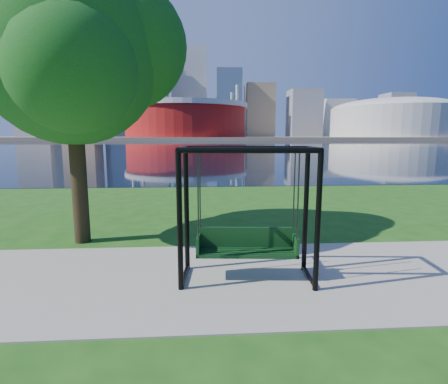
{
  "coord_description": "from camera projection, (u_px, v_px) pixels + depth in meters",
  "views": [
    {
      "loc": [
        -0.27,
        -7.01,
        2.78
      ],
      "look_at": [
        0.2,
        0.0,
        1.65
      ],
      "focal_mm": 28.0,
      "sensor_mm": 36.0,
      "label": 1
    }
  ],
  "objects": [
    {
      "name": "river",
      "position": [
        201.0,
        145.0,
        107.84
      ],
      "size": [
        900.0,
        180.0,
        0.02
      ],
      "primitive_type": "cube",
      "color": "black",
      "rests_on": "ground"
    },
    {
      "name": "park_tree",
      "position": [
        69.0,
        50.0,
        8.56
      ],
      "size": [
        5.63,
        5.09,
        7.0
      ],
      "color": "black",
      "rests_on": "ground"
    },
    {
      "name": "swing",
      "position": [
        247.0,
        217.0,
        6.64
      ],
      "size": [
        2.61,
        1.3,
        2.58
      ],
      "rotation": [
        0.0,
        0.0,
        -0.08
      ],
      "color": "black",
      "rests_on": "ground"
    },
    {
      "name": "path",
      "position": [
        216.0,
        278.0,
        6.87
      ],
      "size": [
        120.0,
        4.0,
        0.03
      ],
      "primitive_type": "cube",
      "color": "#9E937F",
      "rests_on": "ground"
    },
    {
      "name": "arena",
      "position": [
        393.0,
        117.0,
        245.23
      ],
      "size": [
        84.0,
        84.0,
        26.56
      ],
      "color": "beige",
      "rests_on": "far_bank"
    },
    {
      "name": "stadium",
      "position": [
        186.0,
        119.0,
        235.93
      ],
      "size": [
        83.0,
        83.0,
        32.0
      ],
      "color": "maroon",
      "rests_on": "far_bank"
    },
    {
      "name": "ground",
      "position": [
        215.0,
        269.0,
        7.36
      ],
      "size": [
        900.0,
        900.0,
        0.0
      ],
      "primitive_type": "plane",
      "color": "#1E5114",
      "rests_on": "ground"
    },
    {
      "name": "skyline",
      "position": [
        196.0,
        99.0,
        315.99
      ],
      "size": [
        392.0,
        66.0,
        96.5
      ],
      "color": "gray",
      "rests_on": "far_bank"
    },
    {
      "name": "far_bank",
      "position": [
        201.0,
        138.0,
        308.63
      ],
      "size": [
        900.0,
        228.0,
        2.0
      ],
      "primitive_type": "cube",
      "color": "#937F60",
      "rests_on": "ground"
    }
  ]
}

